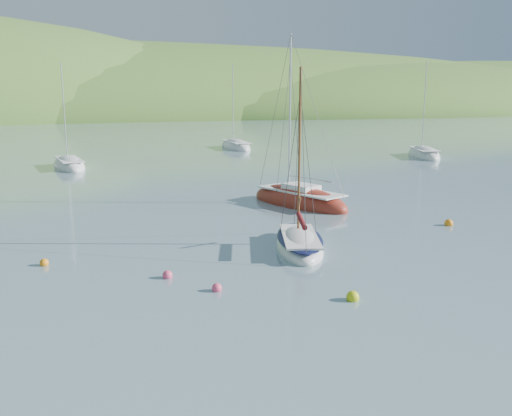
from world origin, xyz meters
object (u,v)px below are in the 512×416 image
object	(u,v)px
daysailer_white	(300,244)
sloop_red	(299,201)
distant_sloop_a	(69,166)
distant_sloop_d	(424,155)
distant_sloop_b	(236,147)

from	to	relation	value
daysailer_white	sloop_red	xyz separation A→B (m)	(4.14, 9.81, 0.01)
daysailer_white	distant_sloop_a	bearing A→B (deg)	123.97
sloop_red	distant_sloop_d	world-z (taller)	sloop_red
distant_sloop_d	daysailer_white	bearing A→B (deg)	-113.55
distant_sloop_d	distant_sloop_a	bearing A→B (deg)	-165.58
distant_sloop_a	distant_sloop_d	distance (m)	38.33
sloop_red	distant_sloop_d	size ratio (longest dim) A/B	1.04
daysailer_white	distant_sloop_d	distance (m)	41.36
sloop_red	distant_sloop_a	distance (m)	27.69
daysailer_white	sloop_red	bearing A→B (deg)	84.40
daysailer_white	distant_sloop_d	world-z (taller)	distant_sloop_d
sloop_red	distant_sloop_a	world-z (taller)	sloop_red
sloop_red	daysailer_white	bearing A→B (deg)	-135.44
distant_sloop_b	distant_sloop_d	size ratio (longest dim) A/B	1.00
daysailer_white	distant_sloop_b	distance (m)	47.26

